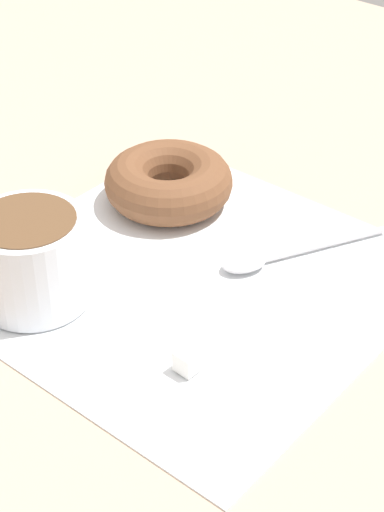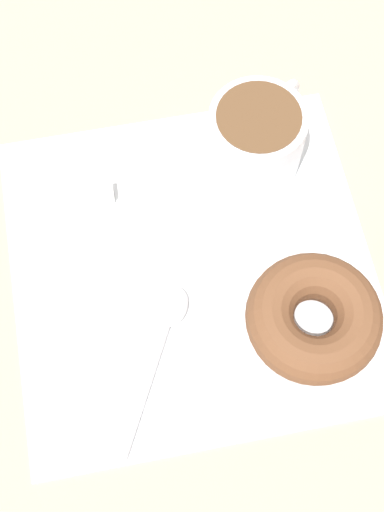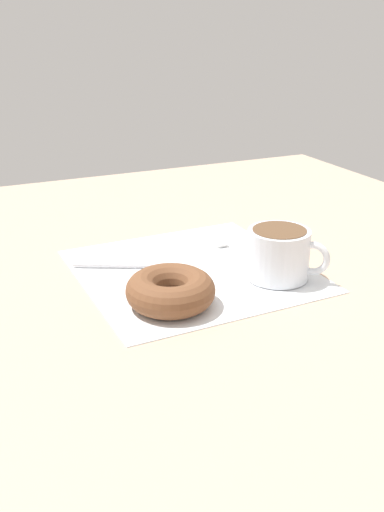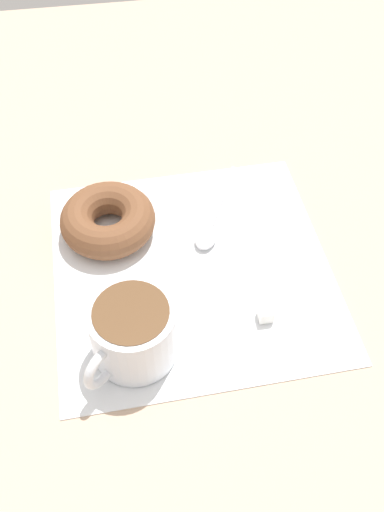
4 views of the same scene
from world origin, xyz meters
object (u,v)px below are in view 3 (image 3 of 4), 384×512
at_px(sugar_cube, 220,241).
at_px(donut, 171,290).
at_px(coffee_cup, 279,253).
at_px(spoon, 147,265).

bearing_deg(sugar_cube, donut, 46.14).
height_order(coffee_cup, sugar_cube, coffee_cup).
xyz_separation_m(spoon, sugar_cube, (-0.13, -0.03, 0.00)).
bearing_deg(spoon, sugar_cube, -165.93).
bearing_deg(donut, coffee_cup, -174.86).
distance_m(coffee_cup, spoon, 0.19).
xyz_separation_m(donut, sugar_cube, (-0.15, -0.15, -0.01)).
relative_size(coffee_cup, spoon, 0.69).
bearing_deg(donut, spoon, -96.11).
bearing_deg(coffee_cup, donut, 5.14).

